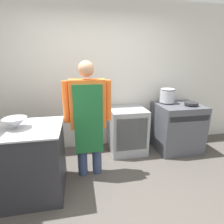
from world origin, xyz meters
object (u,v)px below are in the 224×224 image
mixing_bowl (15,123)px  saute_pan (191,104)px  stock_pot (167,95)px  stove (177,127)px  person_cook (88,114)px  fridge_unit (127,130)px

mixing_bowl → saute_pan: bearing=13.2°
stock_pot → saute_pan: stock_pot is taller
stove → person_cook: (-1.71, -0.51, 0.51)m
fridge_unit → person_cook: person_cook is taller
stove → mixing_bowl: (-2.56, -0.77, 0.53)m
stock_pot → saute_pan: size_ratio=1.15×
stove → fridge_unit: (-0.96, 0.08, -0.03)m
stock_pot → fridge_unit: bearing=-176.4°
fridge_unit → mixing_bowl: (-1.60, -0.85, 0.56)m
person_cook → saute_pan: bearing=11.5°
person_cook → stock_pot: (1.53, 0.64, 0.09)m
stove → person_cook: size_ratio=0.54×
stove → fridge_unit: bearing=175.1°
fridge_unit → saute_pan: bearing=-10.6°
mixing_bowl → saute_pan: 2.79m
stove → person_cook: 1.85m
mixing_bowl → stock_pot: size_ratio=0.99×
saute_pan → mixing_bowl: bearing=-166.8°
person_cook → stock_pot: bearing=22.8°
fridge_unit → saute_pan: saute_pan is taller
stove → saute_pan: bearing=-38.7°
stock_pot → saute_pan: bearing=-37.3°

